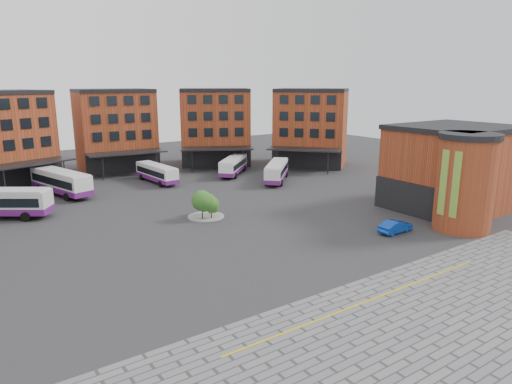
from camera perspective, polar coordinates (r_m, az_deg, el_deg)
ground at (r=44.56m, az=-1.18°, el=-7.24°), size 160.00×160.00×0.00m
paving_zone at (r=32.09m, az=25.45°, el=-17.45°), size 50.00×22.00×0.02m
yellow_line at (r=36.04m, az=14.24°, el=-12.90°), size 26.00×0.15×0.02m
main_building at (r=75.79m, az=-20.54°, el=6.23°), size 94.14×42.48×14.60m
east_building at (r=61.40m, az=23.55°, el=2.57°), size 17.40×15.40×10.60m
tree_island at (r=54.28m, az=-6.26°, el=-1.42°), size 4.40×4.40×3.52m
bus_c at (r=71.05m, az=-23.20°, el=1.18°), size 6.18×12.77×3.51m
bus_d at (r=75.16m, az=-12.31°, el=2.35°), size 3.23×10.45×2.90m
bus_e at (r=79.88m, az=-2.84°, el=3.36°), size 9.41×9.31×3.03m
bus_f at (r=74.40m, az=2.60°, el=2.63°), size 9.51×9.63×3.10m
blue_car at (r=51.47m, az=17.03°, el=-4.14°), size 4.25×1.57×1.39m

